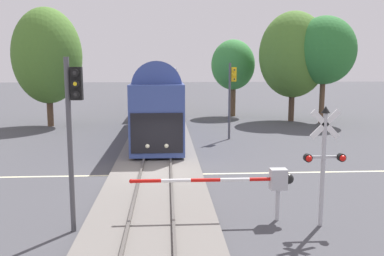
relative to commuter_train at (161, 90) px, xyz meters
The scene contains 12 objects.
ground_plane 21.58m from the commuter_train, 90.01° to the right, with size 220.00×220.00×0.00m, color #47474C.
road_centre_stripe 21.58m from the commuter_train, 90.01° to the right, with size 44.00×0.20×0.01m.
railway_track 21.57m from the commuter_train, 90.01° to the right, with size 4.40×80.00×0.32m.
commuter_train is the anchor object (origin of this frame).
crossing_gate_near 27.86m from the commuter_train, 82.38° to the right, with size 5.53×0.40×1.80m.
crossing_signal_mast 28.73m from the commuter_train, 78.83° to the right, with size 1.36×0.44×3.97m.
traffic_signal_median 28.26m from the commuter_train, 94.75° to the right, with size 0.53×0.38×5.50m.
traffic_signal_far_side 13.01m from the commuter_train, 66.82° to the right, with size 0.53×0.38×5.40m.
maple_right_background 15.66m from the commuter_train, 16.13° to the right, with size 5.57×5.57×9.58m.
oak_behind_train 11.09m from the commuter_train, 153.90° to the right, with size 5.78×5.78×10.05m.
oak_far_right 13.03m from the commuter_train, 11.94° to the right, with size 6.32×6.32×10.17m.
elm_centre_background 7.90m from the commuter_train, 11.78° to the left, with size 4.44×4.44×7.83m.
Camera 1 is at (0.53, -19.52, 5.25)m, focal length 38.75 mm.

